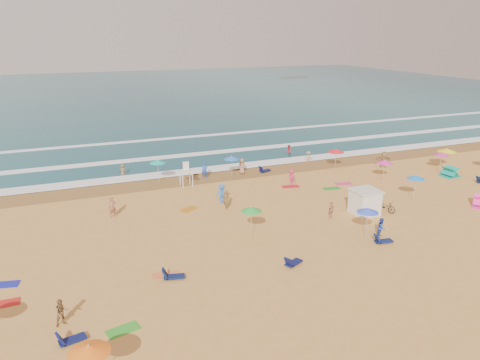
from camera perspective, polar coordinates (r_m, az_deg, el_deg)
name	(u,v)px	position (r m, az deg, el deg)	size (l,w,h in m)	color
ground	(271,217)	(39.10, 3.82, -4.52)	(220.00, 220.00, 0.00)	gold
ocean	(121,95)	(118.52, -14.33, 10.02)	(220.00, 140.00, 0.18)	#0C4756
wet_sand	(221,176)	(49.98, -2.39, 0.52)	(220.00, 220.00, 0.00)	olive
surf_foam	(196,155)	(58.02, -5.34, 2.99)	(200.00, 18.70, 0.05)	white
cabana	(365,202)	(40.75, 14.97, -2.66)	(2.00, 2.00, 2.00)	silver
cabana_roof	(366,191)	(40.40, 15.09, -1.25)	(2.20, 2.20, 0.12)	silver
bicycle	(385,206)	(41.83, 17.25, -3.07)	(0.66, 1.88, 0.99)	black
lifeguard_stand	(186,176)	(46.72, -6.57, 0.52)	(1.20, 1.20, 2.10)	white
beach_umbrellas	(278,188)	(39.39, 4.61, -1.02)	(62.09, 30.70, 0.71)	#EB349D
loungers	(370,214)	(40.68, 15.60, -4.00)	(49.64, 24.07, 0.34)	#0F154B
towels	(271,232)	(36.33, 3.78, -6.28)	(40.33, 19.43, 0.03)	red
popup_tents	(465,184)	(50.36, 25.76, -0.44)	(6.66, 10.26, 1.20)	#FD38AD
beachgoers	(259,185)	(44.58, 2.39, -0.58)	(43.25, 27.67, 2.10)	tan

